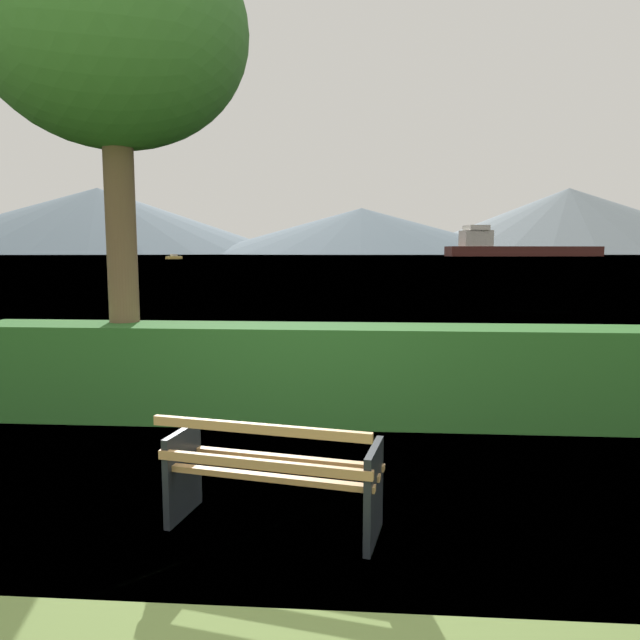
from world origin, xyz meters
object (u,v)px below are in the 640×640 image
(park_bench, at_px, (272,474))
(cargo_ship_large, at_px, (512,248))
(tender_far, at_px, (174,257))
(tree_near_bench, at_px, (113,35))

(park_bench, bearing_deg, cargo_ship_large, 75.42)
(park_bench, bearing_deg, tender_far, 108.57)
(tree_near_bench, relative_size, tender_far, 1.11)
(park_bench, xyz_separation_m, tender_far, (-52.25, 155.49, 0.09))
(tree_near_bench, bearing_deg, cargo_ship_large, 74.80)
(tree_near_bench, xyz_separation_m, tender_far, (-49.95, 152.54, -4.02))
(tender_far, bearing_deg, park_bench, -71.43)
(park_bench, xyz_separation_m, tree_near_bench, (-2.30, 2.96, 4.11))
(park_bench, height_order, tender_far, tender_far)
(tree_near_bench, distance_m, cargo_ship_large, 274.78)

